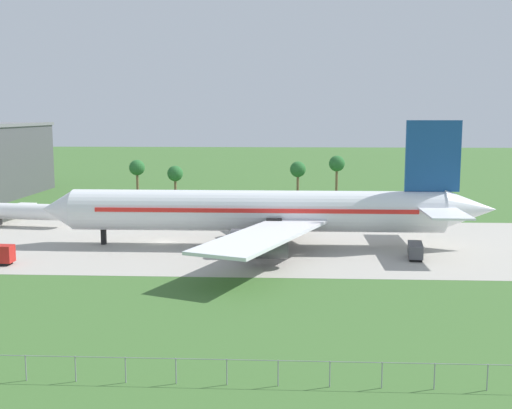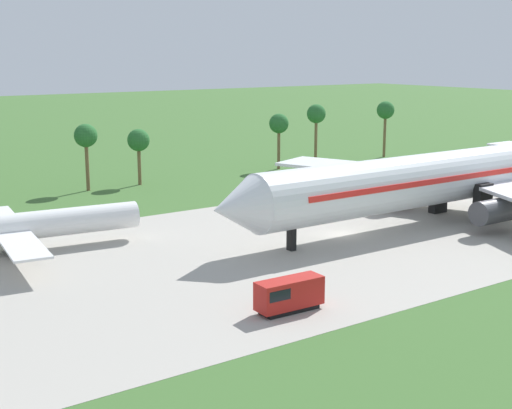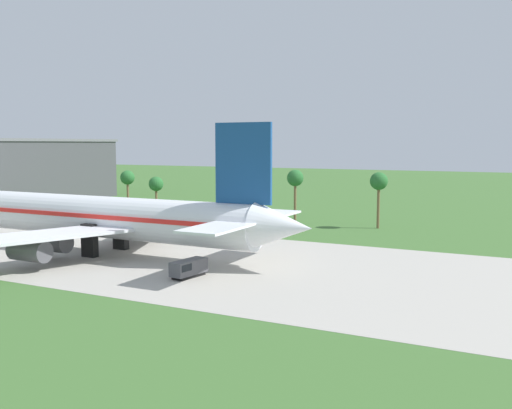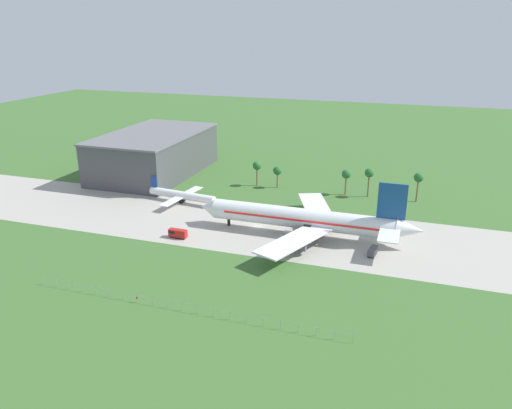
# 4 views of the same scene
# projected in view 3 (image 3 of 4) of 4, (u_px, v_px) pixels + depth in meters

# --- Properties ---
(ground_plane) EXTENTS (600.00, 600.00, 0.00)m
(ground_plane) POSITION_uv_depth(u_px,v_px,m) (32.00, 242.00, 99.74)
(ground_plane) COLOR #3D662D
(taxiway_strip) EXTENTS (320.00, 44.00, 0.02)m
(taxiway_strip) POSITION_uv_depth(u_px,v_px,m) (32.00, 242.00, 99.74)
(taxiway_strip) COLOR #A8A399
(taxiway_strip) RESTS_ON ground_plane
(jet_airliner) EXTENTS (72.14, 59.45, 19.99)m
(jet_airliner) POSITION_uv_depth(u_px,v_px,m) (100.00, 217.00, 89.65)
(jet_airliner) COLOR white
(jet_airliner) RESTS_ON ground_plane
(fuel_truck) EXTENTS (2.74, 5.62, 2.25)m
(fuel_truck) POSITION_uv_depth(u_px,v_px,m) (188.00, 268.00, 73.15)
(fuel_truck) COLOR black
(fuel_truck) RESTS_ON ground_plane
(terminal_building) EXTENTS (36.72, 61.20, 18.58)m
(terminal_building) POSITION_uv_depth(u_px,v_px,m) (1.00, 170.00, 168.74)
(terminal_building) COLOR #47474C
(terminal_building) RESTS_ON ground_plane
(palm_tree_row) EXTENTS (67.76, 3.60, 11.56)m
(palm_tree_row) POSITION_uv_depth(u_px,v_px,m) (236.00, 182.00, 129.75)
(palm_tree_row) COLOR brown
(palm_tree_row) RESTS_ON ground_plane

